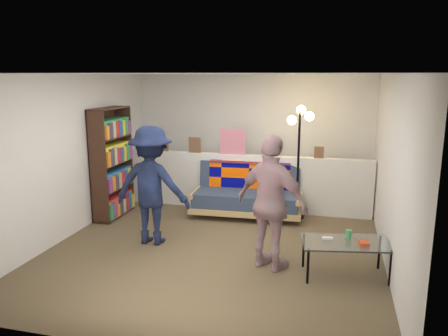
# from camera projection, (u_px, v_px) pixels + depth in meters

# --- Properties ---
(ground) EXTENTS (5.00, 5.00, 0.00)m
(ground) POSITION_uv_depth(u_px,v_px,m) (217.00, 246.00, 6.21)
(ground) COLOR brown
(ground) RESTS_ON ground
(room_shell) EXTENTS (4.60, 5.05, 2.45)m
(room_shell) POSITION_uv_depth(u_px,v_px,m) (225.00, 125.00, 6.31)
(room_shell) COLOR silver
(room_shell) RESTS_ON ground
(half_wall_ledge) EXTENTS (4.45, 0.15, 1.00)m
(half_wall_ledge) POSITION_uv_depth(u_px,v_px,m) (243.00, 182.00, 7.81)
(half_wall_ledge) COLOR silver
(half_wall_ledge) RESTS_ON ground
(ledge_decor) EXTENTS (2.97, 0.02, 0.45)m
(ledge_decor) POSITION_uv_depth(u_px,v_px,m) (231.00, 144.00, 7.71)
(ledge_decor) COLOR brown
(ledge_decor) RESTS_ON half_wall_ledge
(futon_sofa) EXTENTS (1.90, 0.98, 0.80)m
(futon_sofa) POSITION_uv_depth(u_px,v_px,m) (248.00, 194.00, 7.50)
(futon_sofa) COLOR tan
(futon_sofa) RESTS_ON ground
(bookshelf) EXTENTS (0.31, 0.93, 1.85)m
(bookshelf) POSITION_uv_depth(u_px,v_px,m) (112.00, 166.00, 7.37)
(bookshelf) COLOR #321A10
(bookshelf) RESTS_ON ground
(coffee_table) EXTENTS (1.13, 0.76, 0.54)m
(coffee_table) POSITION_uv_depth(u_px,v_px,m) (346.00, 244.00, 5.21)
(coffee_table) COLOR black
(coffee_table) RESTS_ON ground
(floor_lamp) EXTENTS (0.43, 0.35, 1.89)m
(floor_lamp) POSITION_uv_depth(u_px,v_px,m) (300.00, 139.00, 7.20)
(floor_lamp) COLOR black
(floor_lamp) RESTS_ON ground
(person_left) EXTENTS (1.10, 0.64, 1.70)m
(person_left) POSITION_uv_depth(u_px,v_px,m) (152.00, 185.00, 6.18)
(person_left) COLOR black
(person_left) RESTS_ON ground
(person_right) EXTENTS (1.07, 0.80, 1.69)m
(person_right) POSITION_uv_depth(u_px,v_px,m) (272.00, 204.00, 5.33)
(person_right) COLOR pink
(person_right) RESTS_ON ground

